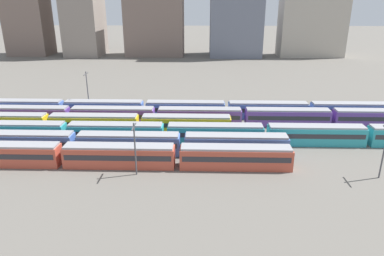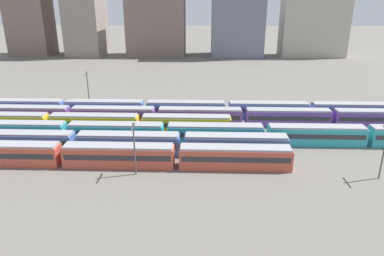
{
  "view_description": "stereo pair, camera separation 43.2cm",
  "coord_description": "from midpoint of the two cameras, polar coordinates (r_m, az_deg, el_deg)",
  "views": [
    {
      "loc": [
        31.92,
        -52.42,
        26.09
      ],
      "look_at": [
        29.98,
        13.0,
        2.04
      ],
      "focal_mm": 33.27,
      "sensor_mm": 36.0,
      "label": 1
    },
    {
      "loc": [
        32.35,
        -52.4,
        26.09
      ],
      "look_at": [
        29.98,
        13.0,
        2.04
      ],
      "focal_mm": 33.27,
      "sensor_mm": 36.0,
      "label": 2
    }
  ],
  "objects": [
    {
      "name": "distant_building_2",
      "position": [
        174.08,
        -5.69,
        16.32
      ],
      "size": [
        26.92,
        15.13,
        29.3
      ],
      "primitive_type": "cube",
      "color": "#7A665B",
      "rests_on": "ground_plane"
    },
    {
      "name": "train_track_3",
      "position": [
        75.56,
        -15.22,
        0.77
      ],
      "size": [
        55.8,
        3.06,
        3.75
      ],
      "color": "yellow",
      "rests_on": "ground_plane"
    },
    {
      "name": "catenary_pole_2",
      "position": [
        54.95,
        -9.01,
        -2.87
      ],
      "size": [
        0.24,
        3.2,
        8.57
      ],
      "color": "#4C4C51",
      "rests_on": "ground_plane"
    },
    {
      "name": "train_track_2",
      "position": [
        67.35,
        3.91,
        -0.92
      ],
      "size": [
        93.6,
        3.06,
        3.75
      ],
      "color": "teal",
      "rests_on": "ground_plane"
    },
    {
      "name": "distant_building_1",
      "position": [
        181.1,
        -16.9,
        18.94
      ],
      "size": [
        15.9,
        20.7,
        49.46
      ],
      "primitive_type": "cube",
      "color": "gray",
      "rests_on": "ground_plane"
    },
    {
      "name": "catenary_pole_0",
      "position": [
        60.39,
        28.64,
        -3.05
      ],
      "size": [
        0.24,
        3.2,
        8.6
      ],
      "color": "#4C4C51",
      "rests_on": "ground_plane"
    },
    {
      "name": "train_track_4",
      "position": [
        77.11,
        1.43,
        1.89
      ],
      "size": [
        93.6,
        3.06,
        3.75
      ],
      "color": "#6B429E",
      "rests_on": "ground_plane"
    },
    {
      "name": "ground_plane",
      "position": [
        77.41,
        -22.6,
        -1.14
      ],
      "size": [
        600.0,
        600.0,
        0.0
      ],
      "primitive_type": "plane",
      "color": "#666059"
    },
    {
      "name": "catenary_pole_1",
      "position": [
        88.41,
        -16.16,
        5.91
      ],
      "size": [
        0.24,
        3.2,
        9.92
      ],
      "color": "#4C4C51",
      "rests_on": "ground_plane"
    },
    {
      "name": "train_track_0",
      "position": [
        59.31,
        -11.42,
        -4.32
      ],
      "size": [
        55.8,
        3.06,
        3.75
      ],
      "color": "#BC4C38",
      "rests_on": "ground_plane"
    },
    {
      "name": "distant_building_4",
      "position": [
        179.61,
        19.04,
        16.0
      ],
      "size": [
        29.32,
        13.2,
        32.55
      ],
      "primitive_type": "cube",
      "color": "#B2A899",
      "rests_on": "ground_plane"
    },
    {
      "name": "distant_building_3",
      "position": [
        172.85,
        7.45,
        19.35
      ],
      "size": [
        23.52,
        20.5,
        48.12
      ],
      "primitive_type": "cube",
      "color": "slate",
      "rests_on": "ground_plane"
    },
    {
      "name": "train_track_1",
      "position": [
        63.84,
        -9.94,
        -2.41
      ],
      "size": [
        55.8,
        3.06,
        3.75
      ],
      "color": "#4C70BC",
      "rests_on": "ground_plane"
    },
    {
      "name": "distant_building_0",
      "position": [
        191.09,
        -24.82,
        17.54
      ],
      "size": [
        18.68,
        14.23,
        46.19
      ],
      "primitive_type": "cube",
      "color": "#7A665B",
      "rests_on": "ground_plane"
    },
    {
      "name": "train_track_5",
      "position": [
        82.23,
        5.75,
        2.97
      ],
      "size": [
        112.5,
        3.06,
        3.75
      ],
      "color": "#4C70BC",
      "rests_on": "ground_plane"
    }
  ]
}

